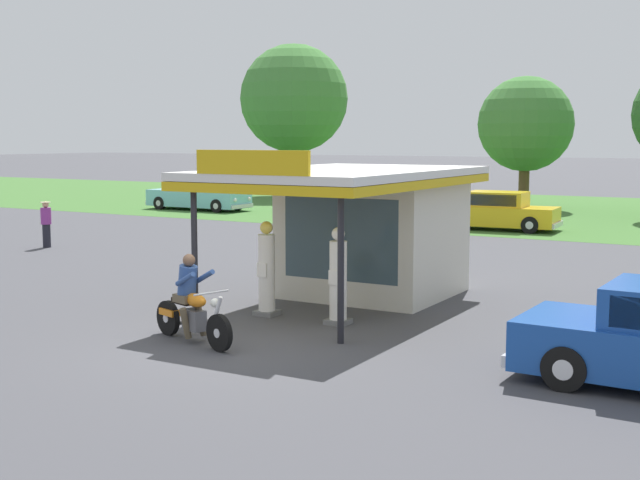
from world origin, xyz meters
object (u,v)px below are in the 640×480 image
(parked_car_back_row_left, at_px, (197,196))
(bystander_admiring_sedan, at_px, (46,223))
(parked_car_back_row_centre, at_px, (378,203))
(gas_pump_nearside, at_px, (267,273))
(gas_pump_offside, at_px, (338,280))
(motorcycle_with_rider, at_px, (191,306))
(parked_car_back_row_right, at_px, (492,212))

(parked_car_back_row_left, distance_m, bystander_admiring_sedan, 15.10)
(parked_car_back_row_centre, xyz_separation_m, parked_car_back_row_left, (-9.81, -0.75, 0.01))
(gas_pump_nearside, distance_m, bystander_admiring_sedan, 13.45)
(parked_car_back_row_centre, bearing_deg, gas_pump_offside, -65.85)
(gas_pump_offside, height_order, motorcycle_with_rider, gas_pump_offside)
(parked_car_back_row_centre, relative_size, parked_car_back_row_left, 1.04)
(gas_pump_nearside, relative_size, parked_car_back_row_centre, 0.33)
(bystander_admiring_sedan, bearing_deg, parked_car_back_row_right, 49.29)
(parked_car_back_row_right, distance_m, bystander_admiring_sedan, 16.83)
(gas_pump_offside, relative_size, motorcycle_with_rider, 0.87)
(parked_car_back_row_left, bearing_deg, gas_pump_nearside, -48.64)
(gas_pump_nearside, distance_m, parked_car_back_row_right, 18.18)
(parked_car_back_row_left, bearing_deg, bystander_admiring_sedan, -70.80)
(gas_pump_nearside, relative_size, parked_car_back_row_left, 0.34)
(parked_car_back_row_centre, height_order, bystander_admiring_sedan, bystander_admiring_sedan)
(motorcycle_with_rider, height_order, parked_car_back_row_centre, motorcycle_with_rider)
(motorcycle_with_rider, bearing_deg, gas_pump_offside, 59.58)
(motorcycle_with_rider, xyz_separation_m, parked_car_back_row_left, (-17.42, 22.24, 0.04))
(parked_car_back_row_right, bearing_deg, parked_car_back_row_left, 174.60)
(gas_pump_nearside, distance_m, parked_car_back_row_left, 26.17)
(gas_pump_offside, bearing_deg, gas_pump_nearside, 180.00)
(motorcycle_with_rider, height_order, parked_car_back_row_right, motorcycle_with_rider)
(gas_pump_offside, distance_m, motorcycle_with_rider, 3.02)
(gas_pump_offside, bearing_deg, motorcycle_with_rider, -120.42)
(motorcycle_with_rider, xyz_separation_m, parked_car_back_row_right, (-1.48, 20.73, 0.04))
(gas_pump_nearside, relative_size, motorcycle_with_rider, 0.89)
(parked_car_back_row_right, relative_size, parked_car_back_row_centre, 0.94)
(gas_pump_offside, height_order, parked_car_back_row_centre, gas_pump_offside)
(parked_car_back_row_centre, height_order, parked_car_back_row_left, parked_car_back_row_left)
(parked_car_back_row_right, height_order, bystander_admiring_sedan, bystander_admiring_sedan)
(gas_pump_offside, relative_size, bystander_admiring_sedan, 1.24)
(gas_pump_offside, height_order, bystander_admiring_sedan, gas_pump_offside)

